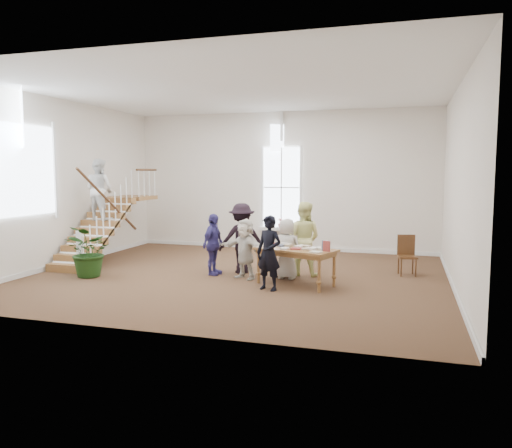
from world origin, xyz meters
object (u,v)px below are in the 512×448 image
(library_table, at_px, (296,252))
(elderly_woman, at_px, (287,249))
(police_officer, at_px, (269,253))
(woman_cluster_a, at_px, (213,244))
(woman_cluster_c, at_px, (245,249))
(woman_cluster_b, at_px, (242,238))
(floor_plant, at_px, (90,251))
(side_chair, at_px, (407,253))
(person_yellow, at_px, (303,239))

(library_table, bearing_deg, elderly_woman, 139.76)
(police_officer, bearing_deg, elderly_woman, 103.61)
(woman_cluster_a, bearing_deg, woman_cluster_c, -96.01)
(library_table, xyz_separation_m, woman_cluster_b, (-1.60, 0.94, 0.13))
(elderly_woman, relative_size, woman_cluster_c, 1.00)
(woman_cluster_b, height_order, woman_cluster_c, woman_cluster_b)
(woman_cluster_c, relative_size, floor_plant, 1.15)
(library_table, height_order, woman_cluster_b, woman_cluster_b)
(floor_plant, distance_m, side_chair, 7.80)
(side_chair, bearing_deg, library_table, -153.57)
(person_yellow, bearing_deg, woman_cluster_b, 11.25)
(library_table, relative_size, woman_cluster_a, 1.30)
(side_chair, bearing_deg, person_yellow, -173.61)
(person_yellow, height_order, side_chair, person_yellow)
(library_table, distance_m, elderly_woman, 0.68)
(woman_cluster_b, xyz_separation_m, side_chair, (4.02, 0.95, -0.33))
(elderly_woman, height_order, woman_cluster_a, woman_cluster_a)
(woman_cluster_b, height_order, floor_plant, woman_cluster_b)
(person_yellow, bearing_deg, side_chair, -156.37)
(person_yellow, distance_m, woman_cluster_a, 2.24)
(person_yellow, bearing_deg, woman_cluster_a, 21.28)
(woman_cluster_b, distance_m, floor_plant, 3.72)
(library_table, height_order, elderly_woman, elderly_woman)
(elderly_woman, distance_m, woman_cluster_b, 1.31)
(side_chair, bearing_deg, floor_plant, -172.78)
(floor_plant, relative_size, side_chair, 1.27)
(police_officer, distance_m, woman_cluster_a, 2.10)
(police_officer, bearing_deg, woman_cluster_a, 164.98)
(woman_cluster_c, xyz_separation_m, side_chair, (3.72, 1.60, -0.17))
(floor_plant, bearing_deg, side_chair, 18.80)
(woman_cluster_a, distance_m, woman_cluster_c, 0.92)
(woman_cluster_c, bearing_deg, library_table, 14.51)
(police_officer, relative_size, woman_cluster_c, 1.12)
(police_officer, distance_m, side_chair, 3.84)
(elderly_woman, height_order, side_chair, elderly_woman)
(police_officer, xyz_separation_m, person_yellow, (0.40, 1.75, 0.10))
(person_yellow, bearing_deg, library_table, 98.22)
(woman_cluster_b, relative_size, floor_plant, 1.40)
(library_table, relative_size, woman_cluster_c, 1.36)
(elderly_woman, xyz_separation_m, person_yellow, (0.30, 0.50, 0.19))
(woman_cluster_b, relative_size, woman_cluster_c, 1.22)
(woman_cluster_c, bearing_deg, floor_plant, -139.15)
(side_chair, bearing_deg, elderly_woman, -166.40)
(police_officer, bearing_deg, floor_plant, -162.26)
(police_officer, distance_m, elderly_woman, 1.26)
(elderly_woman, bearing_deg, floor_plant, 19.11)
(police_officer, xyz_separation_m, woman_cluster_c, (-0.85, 0.95, -0.09))
(side_chair, bearing_deg, woman_cluster_c, -168.28)
(woman_cluster_a, distance_m, floor_plant, 2.99)
(side_chair, bearing_deg, woman_cluster_a, -174.70)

